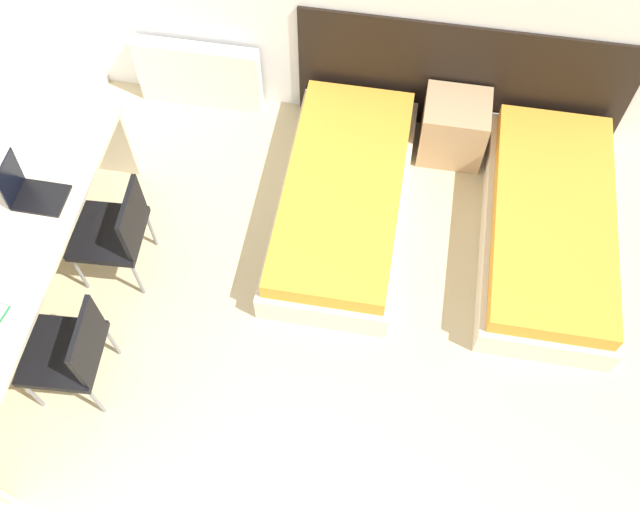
{
  "coord_description": "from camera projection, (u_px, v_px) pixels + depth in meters",
  "views": [
    {
      "loc": [
        0.38,
        -0.14,
        4.37
      ],
      "look_at": [
        0.0,
        2.09,
        0.55
      ],
      "focal_mm": 40.0,
      "sensor_mm": 36.0,
      "label": 1
    }
  ],
  "objects": [
    {
      "name": "chair_near_laptop",
      "position": [
        116.0,
        230.0,
        4.63
      ],
      "size": [
        0.48,
        0.48,
        0.82
      ],
      "rotation": [
        0.0,
        0.0,
        0.06
      ],
      "color": "black",
      "rests_on": "ground_plane"
    },
    {
      "name": "chair_near_notebook",
      "position": [
        70.0,
        351.0,
        4.2
      ],
      "size": [
        0.49,
        0.49,
        0.82
      ],
      "rotation": [
        0.0,
        0.0,
        0.07
      ],
      "color": "black",
      "rests_on": "ground_plane"
    },
    {
      "name": "headboard_panel",
      "position": [
        461.0,
        80.0,
        5.27
      ],
      "size": [
        2.45,
        0.03,
        1.0
      ],
      "color": "black",
      "rests_on": "ground_plane"
    },
    {
      "name": "radiator",
      "position": [
        199.0,
        75.0,
        5.57
      ],
      "size": [
        0.98,
        0.12,
        0.59
      ],
      "color": "silver",
      "rests_on": "ground_plane"
    },
    {
      "name": "nightstand",
      "position": [
        454.0,
        128.0,
        5.36
      ],
      "size": [
        0.48,
        0.43,
        0.5
      ],
      "color": "tan",
      "rests_on": "ground_plane"
    },
    {
      "name": "bed_near_window",
      "position": [
        343.0,
        198.0,
        5.11
      ],
      "size": [
        0.89,
        1.9,
        0.38
      ],
      "color": "beige",
      "rests_on": "ground_plane"
    },
    {
      "name": "laptop",
      "position": [
        30.0,
        191.0,
        4.38
      ],
      "size": [
        0.32,
        0.24,
        0.33
      ],
      "rotation": [
        0.0,
        0.0,
        -0.01
      ],
      "color": "black",
      "rests_on": "desk"
    },
    {
      "name": "desk",
      "position": [
        20.0,
        268.0,
        4.35
      ],
      "size": [
        0.57,
        2.51,
        0.73
      ],
      "color": "beige",
      "rests_on": "ground_plane"
    },
    {
      "name": "bed_near_door",
      "position": [
        549.0,
        227.0,
        4.98
      ],
      "size": [
        0.89,
        1.9,
        0.38
      ],
      "color": "beige",
      "rests_on": "ground_plane"
    }
  ]
}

